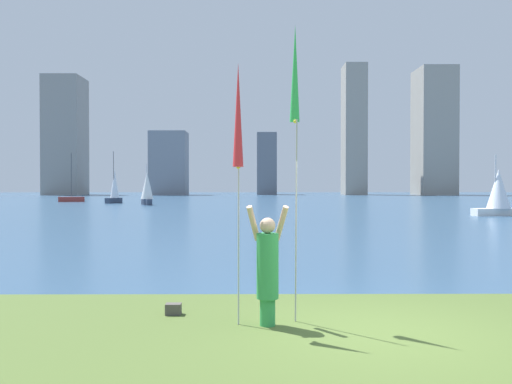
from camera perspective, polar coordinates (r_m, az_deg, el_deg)
ground at (r=58.69m, az=1.45°, el=-1.23°), size 120.00×138.00×0.12m
person at (r=8.18m, az=1.24°, el=-7.96°), size 0.67×0.50×1.83m
kite_flag_left at (r=8.08m, az=-1.92°, el=7.79°), size 0.16×0.41×3.99m
kite_flag_right at (r=8.64m, az=4.19°, el=11.84°), size 0.16×0.51×4.67m
bag at (r=9.10m, az=-8.82°, el=-12.26°), size 0.25×0.18×0.18m
sailboat_0 at (r=65.84m, az=-19.12°, el=-0.65°), size 2.95×1.28×5.72m
sailboat_2 at (r=39.10m, az=24.45°, el=-0.09°), size 3.13×1.71×4.09m
sailboat_3 at (r=54.14m, az=-11.58°, el=0.41°), size 1.63×2.40×4.00m
sailboat_4 at (r=59.82m, az=-14.91°, el=0.45°), size 1.65×1.92×5.62m
skyline_tower_0 at (r=106.85m, az=-19.70°, el=5.64°), size 6.63×7.50×22.06m
skyline_tower_1 at (r=99.89m, az=-9.29°, el=3.03°), size 6.67×5.93×11.65m
skyline_tower_2 at (r=103.44m, az=1.13°, el=3.01°), size 3.75×6.50×11.81m
skyline_tower_3 at (r=103.27m, az=10.43°, el=6.53°), size 4.08×5.63×24.51m
skyline_tower_4 at (r=105.12m, az=18.49°, el=6.10°), size 6.45×7.97×23.43m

